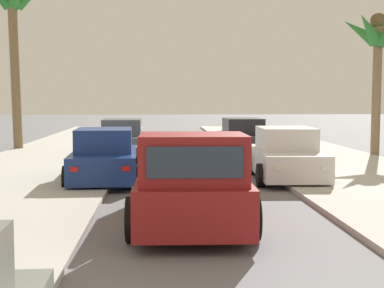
{
  "coord_description": "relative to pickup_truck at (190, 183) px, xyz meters",
  "views": [
    {
      "loc": [
        -1.05,
        -4.12,
        2.38
      ],
      "look_at": [
        -0.18,
        10.58,
        1.2
      ],
      "focal_mm": 53.4,
      "sensor_mm": 36.0,
      "label": 1
    }
  ],
  "objects": [
    {
      "name": "pickup_truck",
      "position": [
        0.0,
        0.0,
        0.0
      ],
      "size": [
        2.3,
        5.25,
        1.8
      ],
      "color": "maroon",
      "rests_on": "ground"
    },
    {
      "name": "car_left_near",
      "position": [
        -2.12,
        5.49,
        -0.07
      ],
      "size": [
        2.15,
        4.31,
        1.54
      ],
      "color": "navy",
      "rests_on": "ground"
    },
    {
      "name": "palm_tree_left_fore",
      "position": [
        -6.93,
        15.27,
        5.39
      ],
      "size": [
        3.43,
        3.5,
        7.87
      ],
      "color": "brown",
      "rests_on": "ground"
    },
    {
      "name": "car_left_mid",
      "position": [
        3.0,
        13.3,
        -0.07
      ],
      "size": [
        2.07,
        4.28,
        1.54
      ],
      "color": "black",
      "rests_on": "ground"
    },
    {
      "name": "car_right_mid",
      "position": [
        -2.06,
        12.54,
        -0.07
      ],
      "size": [
        2.05,
        4.27,
        1.54
      ],
      "color": "#474C56",
      "rests_on": "ground"
    },
    {
      "name": "curb_right",
      "position": [
        4.18,
        5.46,
        -0.74
      ],
      "size": [
        0.16,
        60.0,
        0.1
      ],
      "primitive_type": "cube",
      "color": "silver",
      "rests_on": "ground"
    },
    {
      "name": "curb_left",
      "position": [
        -3.27,
        5.46,
        -0.74
      ],
      "size": [
        0.16,
        60.0,
        0.1
      ],
      "primitive_type": "cube",
      "color": "silver",
      "rests_on": "ground"
    },
    {
      "name": "sidewalk_left",
      "position": [
        -4.54,
        5.46,
        -0.73
      ],
      "size": [
        5.33,
        60.0,
        0.12
      ],
      "primitive_type": "cube",
      "color": "beige",
      "rests_on": "ground"
    },
    {
      "name": "palm_tree_right_fore",
      "position": [
        8.18,
        11.82,
        3.89
      ],
      "size": [
        3.1,
        3.17,
        5.82
      ],
      "color": "#846B4C",
      "rests_on": "ground"
    },
    {
      "name": "car_left_far",
      "position": [
        3.12,
        5.68,
        -0.07
      ],
      "size": [
        2.17,
        4.32,
        1.54
      ],
      "color": "silver",
      "rests_on": "ground"
    },
    {
      "name": "sidewalk_right",
      "position": [
        5.45,
        5.46,
        -0.73
      ],
      "size": [
        5.33,
        60.0,
        0.12
      ],
      "primitive_type": "cube",
      "color": "beige",
      "rests_on": "ground"
    }
  ]
}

